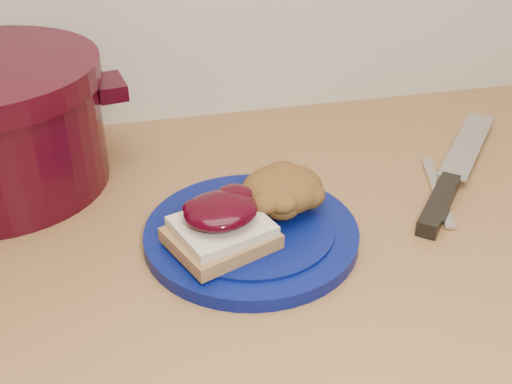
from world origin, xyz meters
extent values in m
cylinder|color=#050F53|center=(0.00, 1.46, 0.91)|extent=(0.29, 0.29, 0.02)
cube|color=olive|center=(-0.03, 1.44, 0.93)|extent=(0.13, 0.12, 0.02)
cube|color=beige|center=(-0.03, 1.44, 0.94)|extent=(0.11, 0.11, 0.01)
ellipsoid|color=black|center=(-0.03, 1.45, 0.96)|extent=(0.10, 0.09, 0.02)
ellipsoid|color=brown|center=(0.05, 1.49, 0.94)|extent=(0.12, 0.11, 0.05)
cube|color=black|center=(0.23, 1.47, 0.91)|extent=(0.10, 0.11, 0.02)
cube|color=silver|center=(0.34, 1.60, 0.91)|extent=(0.16, 0.18, 0.00)
cube|color=silver|center=(0.25, 1.51, 0.90)|extent=(0.06, 0.16, 0.00)
cube|color=black|center=(-0.13, 1.68, 1.01)|extent=(0.04, 0.07, 0.02)
camera|label=1|loc=(-0.12, 0.90, 1.32)|focal=45.00mm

